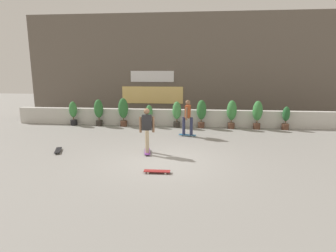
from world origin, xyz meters
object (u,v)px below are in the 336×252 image
object	(u,v)px
potted_plant_2	(123,110)
skateboard_near_camera	(58,150)
potted_plant_1	(99,111)
potted_plant_3	(149,115)
potted_plant_8	(286,117)
skater_by_wall_right	(147,129)
potted_plant_7	(258,113)
skater_far_left	(188,116)
potted_plant_0	(73,112)
potted_plant_4	(177,113)
potted_plant_5	(201,112)
potted_plant_6	(232,112)
skateboard_aside	(157,171)

from	to	relation	value
potted_plant_2	skateboard_near_camera	size ratio (longest dim) A/B	1.88
potted_plant_1	potted_plant_3	size ratio (longest dim) A/B	1.22
skateboard_near_camera	potted_plant_8	bearing A→B (deg)	26.89
skater_by_wall_right	potted_plant_7	bearing A→B (deg)	44.13
potted_plant_7	potted_plant_1	bearing A→B (deg)	-180.00
skater_far_left	potted_plant_0	bearing A→B (deg)	162.90
potted_plant_2	potted_plant_4	bearing A→B (deg)	0.00
potted_plant_1	potted_plant_5	size ratio (longest dim) A/B	0.98
potted_plant_1	potted_plant_7	distance (m)	8.48
skateboard_near_camera	potted_plant_6	bearing A→B (deg)	35.18
potted_plant_7	skater_far_left	size ratio (longest dim) A/B	0.87
potted_plant_1	potted_plant_7	bearing A→B (deg)	0.00
potted_plant_0	potted_plant_1	xyz separation A→B (m)	(1.46, -0.00, 0.10)
potted_plant_6	skateboard_near_camera	xyz separation A→B (m)	(-7.05, -4.97, -0.80)
potted_plant_2	potted_plant_8	xyz separation A→B (m)	(8.54, 0.00, -0.26)
potted_plant_1	skateboard_near_camera	bearing A→B (deg)	-88.63
potted_plant_4	potted_plant_5	distance (m)	1.30
potted_plant_0	potted_plant_4	distance (m)	5.75
potted_plant_1	potted_plant_3	distance (m)	2.81
potted_plant_5	potted_plant_8	world-z (taller)	potted_plant_5
potted_plant_2	potted_plant_7	distance (m)	7.10
potted_plant_6	potted_plant_7	size ratio (longest dim) A/B	1.01
potted_plant_2	potted_plant_4	world-z (taller)	potted_plant_2
potted_plant_4	potted_plant_5	xyz separation A→B (m)	(1.30, 0.00, 0.07)
potted_plant_4	potted_plant_7	xyz separation A→B (m)	(4.19, 0.00, 0.06)
potted_plant_2	potted_plant_6	distance (m)	5.79
skater_by_wall_right	potted_plant_5	bearing A→B (deg)	66.71
potted_plant_1	potted_plant_6	size ratio (longest dim) A/B	0.98
potted_plant_0	potted_plant_8	distance (m)	11.38
potted_plant_6	skater_by_wall_right	xyz separation A→B (m)	(-3.64, -4.81, 0.08)
potted_plant_1	skater_by_wall_right	distance (m)	5.96
potted_plant_3	potted_plant_6	distance (m)	4.37
potted_plant_4	skateboard_aside	distance (m)	6.82
potted_plant_6	potted_plant_8	distance (m)	2.76
potted_plant_3	potted_plant_8	xyz separation A→B (m)	(7.12, 0.00, 0.01)
potted_plant_0	potted_plant_7	world-z (taller)	potted_plant_7
potted_plant_0	potted_plant_8	size ratio (longest dim) A/B	1.10
skater_by_wall_right	skateboard_aside	xyz separation A→B (m)	(0.64, -1.98, -0.88)
potted_plant_3	skateboard_near_camera	distance (m)	5.67
potted_plant_4	skateboard_near_camera	xyz separation A→B (m)	(-4.17, -4.97, -0.73)
potted_plant_1	skater_by_wall_right	size ratio (longest dim) A/B	0.86
skater_far_left	skateboard_near_camera	xyz separation A→B (m)	(-4.81, -3.00, -0.88)
potted_plant_4	skateboard_aside	bearing A→B (deg)	-91.05
potted_plant_1	potted_plant_8	world-z (taller)	potted_plant_1
potted_plant_0	potted_plant_7	size ratio (longest dim) A/B	0.90
potted_plant_1	skateboard_near_camera	distance (m)	5.03
potted_plant_6	potted_plant_8	size ratio (longest dim) A/B	1.23
potted_plant_0	potted_plant_4	xyz separation A→B (m)	(5.75, 0.00, 0.05)
skater_far_left	potted_plant_8	bearing A→B (deg)	21.52
potted_plant_4	skater_by_wall_right	size ratio (longest dim) A/B	0.82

